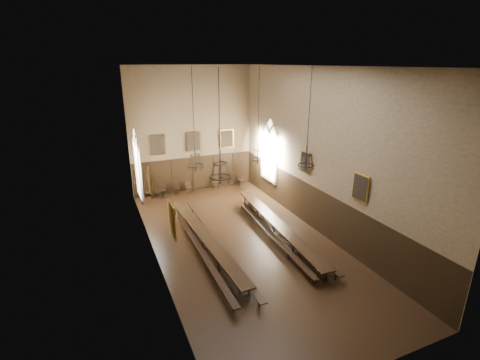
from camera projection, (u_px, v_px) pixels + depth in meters
floor at (243, 243)px, 18.57m from camera, size 9.00×18.00×0.02m
ceiling at (243, 66)px, 15.66m from camera, size 9.00×18.00×0.02m
wall_back at (192, 130)px, 24.94m from camera, size 9.00×0.02×9.00m
wall_front at (379, 246)px, 9.29m from camera, size 9.00×0.02×9.00m
wall_left at (150, 173)px, 15.42m from camera, size 0.02×18.00×9.00m
wall_right at (319, 153)px, 18.81m from camera, size 0.02×18.00×9.00m
wainscot_panelling at (243, 222)px, 18.16m from camera, size 9.00×18.00×2.50m
table_left at (207, 243)px, 17.76m from camera, size 1.06×9.54×0.74m
table_right at (277, 229)px, 19.23m from camera, size 1.36×10.12×0.79m
bench_left_outer at (198, 247)px, 17.55m from camera, size 0.39×10.50×0.47m
bench_left_inner at (218, 243)px, 17.94m from camera, size 0.45×10.79×0.49m
bench_right_inner at (270, 234)px, 18.92m from camera, size 0.75×9.42×0.42m
bench_right_outer at (286, 230)px, 19.35m from camera, size 0.61×9.99×0.45m
chair_0 at (149, 195)px, 24.58m from camera, size 0.43×0.43×0.87m
chair_1 at (163, 192)px, 24.90m from camera, size 0.55×0.55×1.01m
chair_2 at (177, 190)px, 25.33m from camera, size 0.51×0.51×0.91m
chair_3 at (189, 189)px, 25.61m from camera, size 0.50×0.50×0.90m
chair_5 at (215, 185)px, 26.47m from camera, size 0.48×0.48×1.01m
chair_7 at (241, 182)px, 27.22m from camera, size 0.45×0.45×0.86m
chandelier_back_left at (195, 160)px, 18.32m from camera, size 0.88×0.88×5.20m
chandelier_back_right at (258, 153)px, 19.79m from camera, size 0.82×0.82×5.27m
chandelier_front_left at (220, 171)px, 14.07m from camera, size 0.90×0.90×4.44m
chandelier_front_right at (306, 158)px, 15.71m from camera, size 0.76×0.76×4.42m
portrait_back_0 at (157, 145)px, 24.11m from camera, size 1.10×0.12×1.40m
portrait_back_1 at (193, 142)px, 25.09m from camera, size 1.10×0.12×1.40m
portrait_back_2 at (227, 139)px, 26.06m from camera, size 1.10×0.12×1.40m
portrait_left_0 at (151, 183)px, 16.60m from camera, size 0.12×1.00×1.30m
portrait_left_1 at (172, 220)px, 12.69m from camera, size 0.12×1.00×1.30m
portrait_right_0 at (306, 163)px, 19.89m from camera, size 0.12×1.00×1.30m
portrait_right_1 at (360, 187)px, 15.98m from camera, size 0.12×1.00×1.30m
window_right at (269, 150)px, 23.91m from camera, size 0.20×2.20×4.60m
window_left at (137, 165)px, 20.58m from camera, size 0.20×2.20×4.60m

